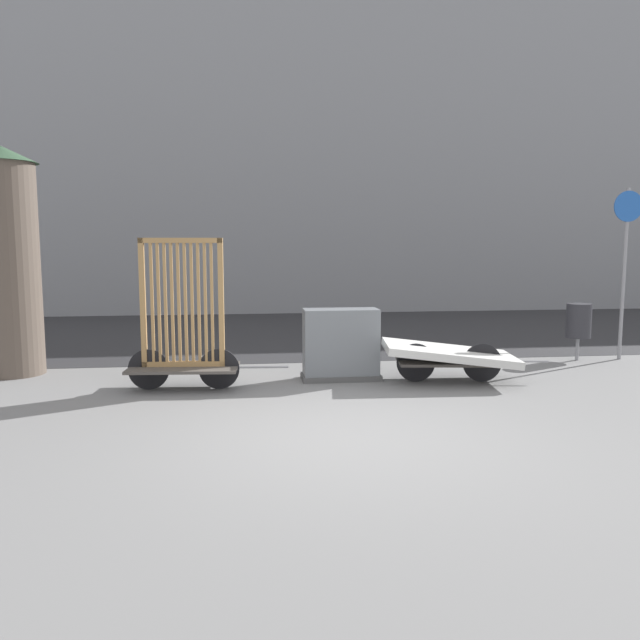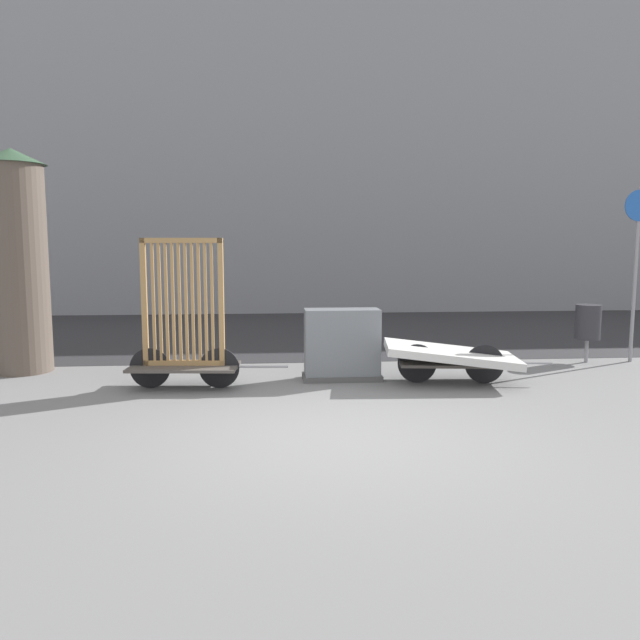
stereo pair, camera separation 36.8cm
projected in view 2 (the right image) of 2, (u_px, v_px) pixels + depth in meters
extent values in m
plane|color=slate|center=(340.00, 437.00, 6.46)|extent=(60.00, 60.00, 0.00)
cube|color=#2D2D30|center=(300.00, 331.00, 14.32)|extent=(56.00, 7.62, 0.01)
cube|color=gray|center=(290.00, 160.00, 19.50)|extent=(48.00, 4.00, 9.26)
cube|color=#4C4742|center=(185.00, 367.00, 8.66)|extent=(1.54, 0.86, 0.04)
cylinder|color=black|center=(219.00, 368.00, 8.66)|extent=(0.56, 0.08, 0.56)
cylinder|color=black|center=(150.00, 368.00, 8.66)|extent=(0.56, 0.08, 0.56)
cylinder|color=gray|center=(263.00, 367.00, 8.66)|extent=(0.70, 0.09, 0.03)
cube|color=#A87F4C|center=(184.00, 363.00, 8.66)|extent=(1.13, 0.16, 0.07)
cube|color=#A87F4C|center=(181.00, 240.00, 8.45)|extent=(1.13, 0.16, 0.07)
cube|color=#A87F4C|center=(144.00, 302.00, 8.55)|extent=(0.08, 0.08, 1.76)
cube|color=#A87F4C|center=(221.00, 302.00, 8.55)|extent=(0.08, 0.08, 1.76)
cube|color=#A87F4C|center=(153.00, 302.00, 8.55)|extent=(0.04, 0.05, 1.69)
cube|color=#A87F4C|center=(160.00, 302.00, 8.55)|extent=(0.04, 0.05, 1.69)
cube|color=#A87F4C|center=(166.00, 302.00, 8.55)|extent=(0.04, 0.05, 1.69)
cube|color=#A87F4C|center=(173.00, 302.00, 8.55)|extent=(0.04, 0.05, 1.69)
cube|color=#A87F4C|center=(180.00, 302.00, 8.55)|extent=(0.04, 0.05, 1.69)
cube|color=#A87F4C|center=(186.00, 302.00, 8.55)|extent=(0.04, 0.05, 1.69)
cube|color=#A87F4C|center=(193.00, 302.00, 8.55)|extent=(0.04, 0.05, 1.69)
cube|color=#A87F4C|center=(199.00, 302.00, 8.55)|extent=(0.04, 0.05, 1.69)
cube|color=#A87F4C|center=(206.00, 302.00, 8.55)|extent=(0.04, 0.05, 1.69)
cube|color=#A87F4C|center=(212.00, 302.00, 8.55)|extent=(0.04, 0.05, 1.69)
cube|color=#4C4742|center=(451.00, 362.00, 8.98)|extent=(1.57, 0.93, 0.04)
cylinder|color=black|center=(484.00, 364.00, 8.96)|extent=(0.56, 0.11, 0.56)
cylinder|color=black|center=(417.00, 363.00, 9.00)|extent=(0.56, 0.11, 0.56)
cylinder|color=gray|center=(528.00, 363.00, 8.92)|extent=(0.70, 0.12, 0.03)
cube|color=silver|center=(451.00, 354.00, 8.96)|extent=(2.01, 1.32, 0.31)
cube|color=#4C4C4C|center=(342.00, 377.00, 9.23)|extent=(1.16, 0.50, 0.08)
cube|color=slate|center=(342.00, 345.00, 9.17)|extent=(1.10, 0.44, 1.05)
cylinder|color=gray|center=(586.00, 351.00, 10.57)|extent=(0.06, 0.06, 0.40)
cylinder|color=#2D2D33|center=(588.00, 322.00, 10.51)|extent=(0.42, 0.42, 0.59)
cylinder|color=gray|center=(635.00, 275.00, 10.48)|extent=(0.06, 0.06, 2.94)
cylinder|color=blue|center=(640.00, 205.00, 10.32)|extent=(0.52, 0.02, 0.52)
cylinder|color=brown|center=(17.00, 270.00, 9.63)|extent=(0.92, 0.92, 3.20)
cone|color=#335138|center=(10.00, 156.00, 9.42)|extent=(1.03, 1.03, 0.24)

